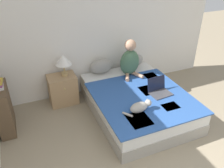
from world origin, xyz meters
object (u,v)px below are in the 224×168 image
(pillow_far, at_px, (132,61))
(pillow_near, at_px, (101,66))
(bed, at_px, (137,102))
(nightstand, at_px, (63,89))
(person_sitting, at_px, (130,60))
(bookshelf, at_px, (4,109))
(laptop_open, at_px, (159,90))
(table_lamp, at_px, (63,61))
(cat_tabby, at_px, (140,107))

(pillow_far, bearing_deg, pillow_near, 180.00)
(bed, distance_m, nightstand, 1.43)
(person_sitting, relative_size, bookshelf, 0.92)
(person_sitting, height_order, nightstand, person_sitting)
(pillow_near, xyz_separation_m, laptop_open, (0.66, -1.09, -0.09))
(laptop_open, relative_size, nightstand, 0.67)
(person_sitting, distance_m, table_lamp, 1.26)
(cat_tabby, relative_size, nightstand, 0.85)
(table_lamp, bearing_deg, pillow_near, 3.73)
(person_sitting, bearing_deg, laptop_open, -77.99)
(pillow_far, height_order, nightstand, pillow_far)
(laptop_open, height_order, nightstand, laptop_open)
(cat_tabby, height_order, nightstand, cat_tabby)
(person_sitting, bearing_deg, cat_tabby, -108.51)
(pillow_far, xyz_separation_m, cat_tabby, (-0.59, -1.43, -0.06))
(cat_tabby, bearing_deg, person_sitting, 66.14)
(pillow_near, bearing_deg, bookshelf, -166.02)
(person_sitting, relative_size, laptop_open, 1.90)
(pillow_near, relative_size, person_sitting, 0.67)
(pillow_far, bearing_deg, laptop_open, -91.47)
(bookshelf, bearing_deg, pillow_far, 10.29)
(pillow_far, bearing_deg, bed, -111.05)
(pillow_far, bearing_deg, bookshelf, -169.71)
(pillow_far, relative_size, nightstand, 0.85)
(cat_tabby, bearing_deg, pillow_far, 62.32)
(pillow_far, relative_size, person_sitting, 0.67)
(pillow_far, distance_m, bookshelf, 2.60)
(bed, height_order, table_lamp, table_lamp)
(pillow_near, bearing_deg, nightstand, -175.70)
(table_lamp, bearing_deg, bookshelf, -159.60)
(bed, relative_size, pillow_near, 4.25)
(cat_tabby, height_order, table_lamp, table_lamp)
(pillow_far, distance_m, laptop_open, 1.10)
(cat_tabby, xyz_separation_m, nightstand, (-0.92, 1.37, -0.25))
(table_lamp, bearing_deg, person_sitting, -10.49)
(pillow_near, relative_size, table_lamp, 1.18)
(laptop_open, height_order, table_lamp, table_lamp)
(cat_tabby, relative_size, laptop_open, 1.28)
(bed, bearing_deg, pillow_far, 68.95)
(laptop_open, distance_m, bookshelf, 2.60)
(nightstand, bearing_deg, table_lamp, 10.21)
(bed, height_order, pillow_far, pillow_far)
(pillow_far, distance_m, person_sitting, 0.38)
(bed, height_order, bookshelf, bookshelf)
(cat_tabby, relative_size, bookshelf, 0.62)
(pillow_far, bearing_deg, person_sitting, -126.00)
(cat_tabby, distance_m, table_lamp, 1.65)
(nightstand, xyz_separation_m, bookshelf, (-1.04, -0.40, 0.11))
(bed, distance_m, cat_tabby, 0.66)
(bed, xyz_separation_m, laptop_open, (0.32, -0.20, 0.28))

